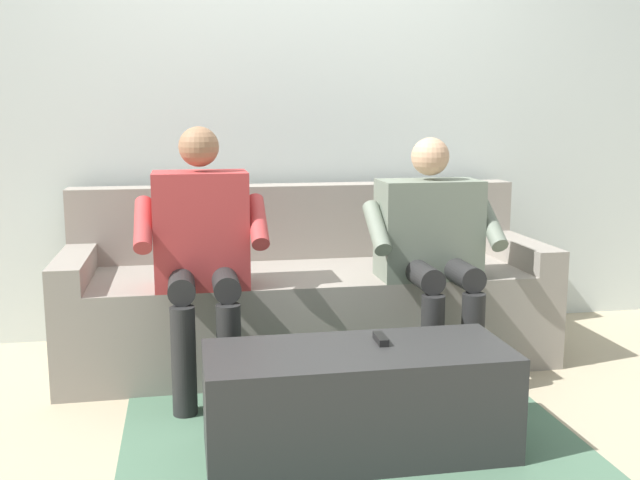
# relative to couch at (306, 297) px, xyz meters

# --- Properties ---
(ground_plane) EXTENTS (8.00, 8.00, 0.00)m
(ground_plane) POSITION_rel_couch_xyz_m (0.00, 0.73, -0.29)
(ground_plane) COLOR tan
(back_wall) EXTENTS (4.93, 0.06, 2.43)m
(back_wall) POSITION_rel_couch_xyz_m (0.00, -0.48, 0.92)
(back_wall) COLOR silver
(back_wall) RESTS_ON ground
(couch) EXTENTS (2.32, 0.81, 0.83)m
(couch) POSITION_rel_couch_xyz_m (0.00, 0.00, 0.00)
(couch) COLOR gray
(couch) RESTS_ON ground
(coffee_table) EXTENTS (1.08, 0.44, 0.38)m
(coffee_table) POSITION_rel_couch_xyz_m (0.00, 1.11, -0.10)
(coffee_table) COLOR #2D2D2D
(coffee_table) RESTS_ON ground
(person_left_seated) EXTENTS (0.61, 0.52, 1.09)m
(person_left_seated) POSITION_rel_couch_xyz_m (-0.52, 0.39, 0.33)
(person_left_seated) COLOR slate
(person_left_seated) RESTS_ON ground
(person_right_seated) EXTENTS (0.55, 0.52, 1.14)m
(person_right_seated) POSITION_rel_couch_xyz_m (0.52, 0.38, 0.36)
(person_right_seated) COLOR #B23838
(person_right_seated) RESTS_ON ground
(remote_black) EXTENTS (0.04, 0.12, 0.03)m
(remote_black) POSITION_rel_couch_xyz_m (-0.10, 1.04, 0.10)
(remote_black) COLOR black
(remote_black) RESTS_ON coffee_table
(floor_rug) EXTENTS (1.68, 1.59, 0.01)m
(floor_rug) POSITION_rel_couch_xyz_m (0.00, 0.98, -0.29)
(floor_rug) COLOR #4C7056
(floor_rug) RESTS_ON ground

